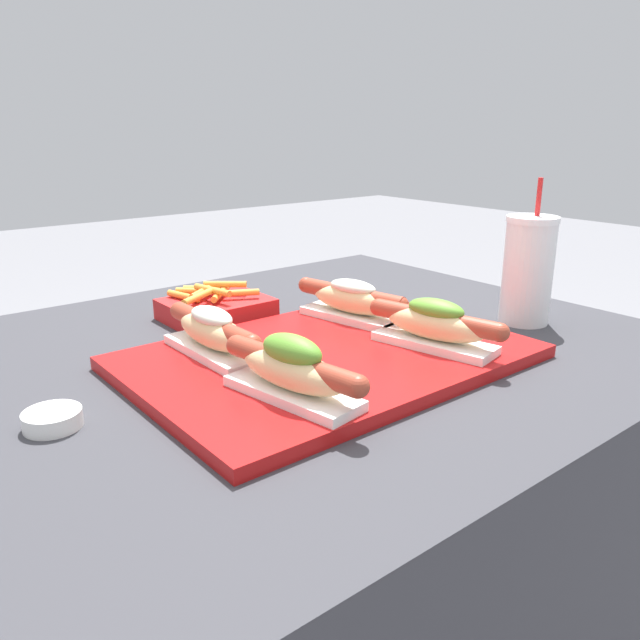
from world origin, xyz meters
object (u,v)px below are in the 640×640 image
object	(u,v)px
serving_tray	(329,357)
drink_cup	(528,270)
hot_dog_0	(292,369)
hot_dog_1	(435,324)
hot_dog_2	(213,332)
hot_dog_3	(350,299)
sauce_bowl	(52,418)
fries_basket	(216,308)

from	to	relation	value
serving_tray	drink_cup	bearing A→B (deg)	-9.09
hot_dog_0	drink_cup	xyz separation A→B (m)	(0.51, 0.03, 0.04)
hot_dog_1	serving_tray	bearing A→B (deg)	147.32
hot_dog_0	hot_dog_1	world-z (taller)	hot_dog_0
hot_dog_1	drink_cup	bearing A→B (deg)	4.73
hot_dog_2	hot_dog_3	distance (m)	0.25
hot_dog_2	sauce_bowl	bearing A→B (deg)	-168.80
serving_tray	hot_dog_3	distance (m)	0.16
serving_tray	drink_cup	distance (m)	0.39
hot_dog_1	sauce_bowl	size ratio (longest dim) A/B	3.33
hot_dog_2	sauce_bowl	xyz separation A→B (m)	(-0.23, -0.05, -0.04)
hot_dog_1	hot_dog_2	distance (m)	0.31
serving_tray	hot_dog_0	distance (m)	0.17
hot_dog_1	hot_dog_2	size ratio (longest dim) A/B	0.98
serving_tray	fries_basket	xyz separation A→B (m)	(-0.02, 0.28, 0.01)
serving_tray	hot_dog_2	xyz separation A→B (m)	(-0.13, 0.09, 0.04)
sauce_bowl	fries_basket	size ratio (longest dim) A/B	0.37
drink_cup	fries_basket	size ratio (longest dim) A/B	1.41
hot_dog_1	hot_dog_3	size ratio (longest dim) A/B	1.00
sauce_bowl	hot_dog_2	bearing A→B (deg)	11.20
hot_dog_0	sauce_bowl	distance (m)	0.27
serving_tray	hot_dog_3	bearing A→B (deg)	37.44
serving_tray	hot_dog_3	world-z (taller)	hot_dog_3
hot_dog_0	fries_basket	xyz separation A→B (m)	(0.11, 0.37, -0.03)
drink_cup	fries_basket	distance (m)	0.52
hot_dog_2	sauce_bowl	size ratio (longest dim) A/B	3.40
hot_dog_0	hot_dog_3	size ratio (longest dim) A/B	1.00
serving_tray	drink_cup	world-z (taller)	drink_cup
sauce_bowl	fries_basket	distance (m)	0.42
serving_tray	fries_basket	distance (m)	0.28
hot_dog_0	hot_dog_3	xyz separation A→B (m)	(0.25, 0.19, -0.00)
drink_cup	serving_tray	bearing A→B (deg)	170.91
hot_dog_1	sauce_bowl	bearing A→B (deg)	165.86
hot_dog_1	hot_dog_3	world-z (taller)	hot_dog_1
serving_tray	hot_dog_0	bearing A→B (deg)	-144.79
sauce_bowl	hot_dog_0	bearing A→B (deg)	-30.54
sauce_bowl	drink_cup	xyz separation A→B (m)	(0.73, -0.10, 0.08)
hot_dog_2	drink_cup	size ratio (longest dim) A/B	0.90
hot_dog_0	fries_basket	bearing A→B (deg)	73.14
hot_dog_0	hot_dog_1	xyz separation A→B (m)	(0.26, 0.01, -0.00)
serving_tray	hot_dog_3	xyz separation A→B (m)	(0.12, 0.09, 0.04)
hot_dog_0	hot_dog_3	bearing A→B (deg)	36.30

